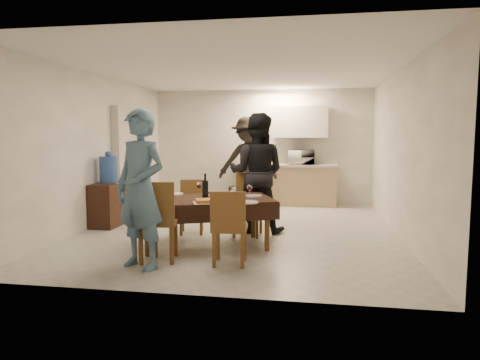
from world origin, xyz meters
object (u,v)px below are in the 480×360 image
Objects in this scene: person_far at (257,173)px; savoury_tart at (209,201)px; water_pitcher at (232,193)px; console at (110,204)px; dining_table at (208,201)px; person_near at (140,189)px; water_jug at (109,170)px; wine_bottle at (205,186)px; person_kitchen at (248,162)px; microwave at (301,157)px.

savoury_tart is at bearing 76.04° from person_far.
savoury_tart is at bearing -127.15° from water_pitcher.
console is 0.42× the size of person_far.
person_near is (-0.55, -1.05, 0.28)m from dining_table.
console is 0.60m from water_jug.
person_far is at bearing 84.17° from person_near.
person_far is (0.45, 1.43, 0.24)m from savoury_tart.
wine_bottle is 1.17m from person_far.
person_near is (1.46, -2.16, 0.56)m from console.
person_near is 0.95× the size of person_kitchen.
person_near is (-1.75, -4.91, -0.14)m from microwave.
console is at bearing 145.99° from person_near.
dining_table is 0.37m from water_pitcher.
wine_bottle is at bearing 165.96° from water_pitcher.
microwave is at bearing 51.06° from dining_table.
person_near is 4.50m from person_kitchen.
water_pitcher is at bearing -14.04° from wine_bottle.
wine_bottle is 1.21m from person_near.
console is 2.61m from savoury_tart.
water_pitcher is (2.36, -1.16, -0.20)m from water_jug.
wine_bottle is at bearing 62.54° from person_far.
dining_table is at bearing -91.09° from person_kitchen.
dining_table is at bearing -45.00° from wine_bottle.
person_near reaches higher than console.
person_near reaches higher than wine_bottle.
person_near reaches higher than dining_table.
microwave is 0.30× the size of person_far.
water_jug is 3.10m from person_kitchen.
microwave is 2.89m from person_far.
microwave is (0.85, 3.91, 0.29)m from water_pitcher.
microwave is (3.22, 2.75, 0.10)m from water_jug.
console is 2.35× the size of wine_bottle.
person_near is at bearing -139.32° from dining_table.
microwave is at bearing 40.58° from console.
water_pitcher is 0.48× the size of savoury_tart.
water_pitcher is (0.40, -0.10, -0.08)m from wine_bottle.
person_kitchen is at bearing -74.90° from person_far.
microwave is (1.20, 3.86, 0.42)m from dining_table.
savoury_tart is 0.20× the size of person_kitchen.
person_near is at bearing 70.38° from microwave.
person_kitchen reaches higher than microwave.
water_jug is 2.61m from person_near.
person_near is (-0.50, -1.10, 0.08)m from wine_bottle.
water_jug is at bearing 151.71° from wine_bottle.
dining_table is 2.32m from water_jug.
person_kitchen is at bearing 88.04° from wine_bottle.
microwave is 0.31× the size of person_near.
person_near is at bearing -114.44° from wine_bottle.
water_jug is at bearing 40.58° from microwave.
person_far is at bearing 72.53° from savoury_tart.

